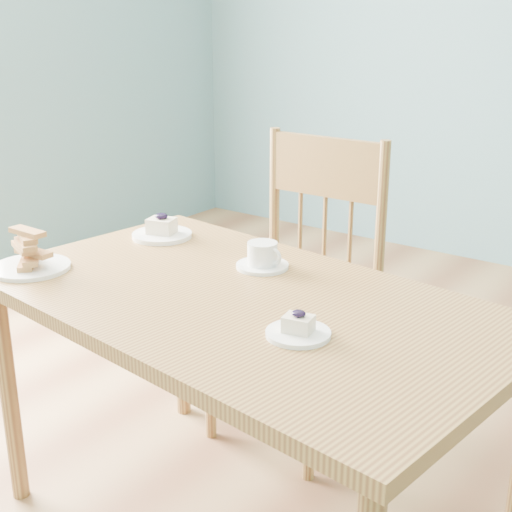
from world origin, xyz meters
TOP-DOWN VIEW (x-y plane):
  - room at (0.00, 0.00)m, footprint 5.01×5.01m
  - dining_table at (-0.26, -0.11)m, footprint 1.38×0.89m
  - dining_chair at (-0.45, 0.44)m, footprint 0.45×0.43m
  - cheesecake_plate_near at (-0.03, -0.21)m, footprint 0.14×0.14m
  - cheesecake_plate_far at (-0.74, 0.13)m, footprint 0.18×0.18m
  - coffee_cup at (-0.33, 0.09)m, footprint 0.14×0.14m
  - biscotti_plate at (-0.82, -0.29)m, footprint 0.20×0.20m

SIDE VIEW (x-z plane):
  - dining_chair at x=-0.45m, z-range 0.01..0.99m
  - dining_table at x=-0.26m, z-range 0.28..0.98m
  - cheesecake_plate_near at x=-0.03m, z-range 0.68..0.74m
  - cheesecake_plate_far at x=-0.74m, z-range 0.68..0.76m
  - coffee_cup at x=-0.33m, z-range 0.69..0.76m
  - biscotti_plate at x=-0.82m, z-range 0.68..0.79m
  - room at x=0.00m, z-range -0.01..2.71m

